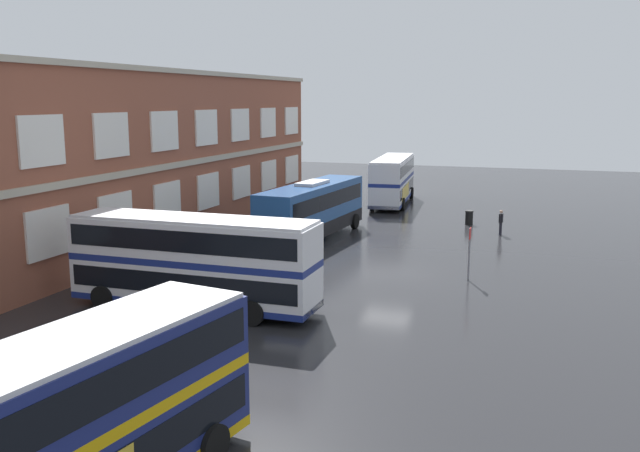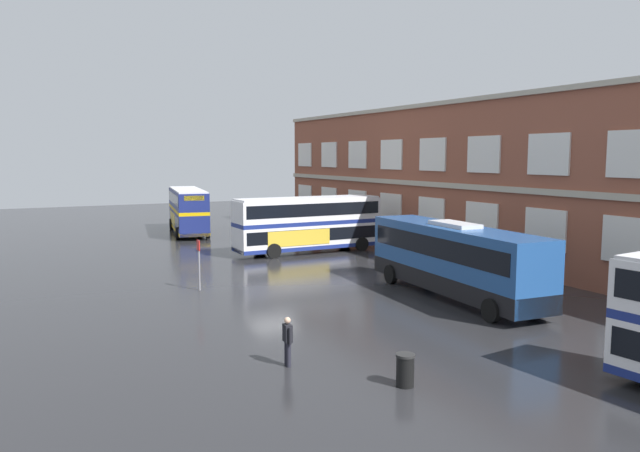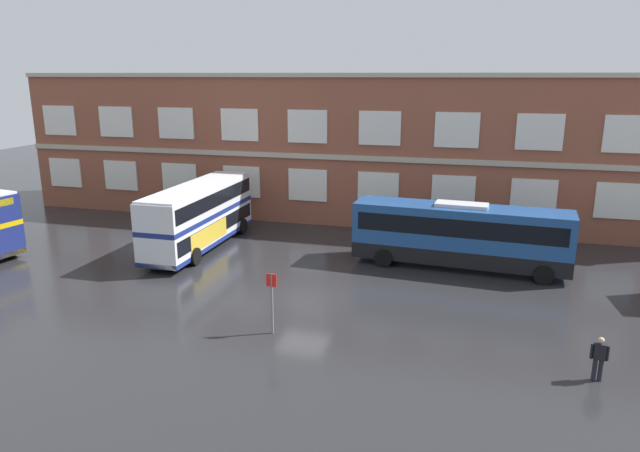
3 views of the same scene
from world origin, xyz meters
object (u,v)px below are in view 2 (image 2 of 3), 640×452
at_px(double_decker_middle, 308,223).
at_px(touring_coach, 454,260).
at_px(bus_stand_flag, 199,260).
at_px(double_decker_near, 188,210).
at_px(station_litter_bin, 405,370).
at_px(waiting_passenger, 288,339).

xyz_separation_m(double_decker_middle, touring_coach, (16.09, 0.25, -0.24)).
bearing_deg(bus_stand_flag, touring_coach, 56.22).
xyz_separation_m(double_decker_near, station_litter_bin, (39.72, -3.92, -1.63)).
height_order(double_decker_middle, touring_coach, double_decker_middle).
height_order(waiting_passenger, bus_stand_flag, bus_stand_flag).
xyz_separation_m(double_decker_near, touring_coach, (31.05, 5.19, -0.24)).
bearing_deg(double_decker_near, double_decker_middle, 18.28).
height_order(double_decker_middle, bus_stand_flag, double_decker_middle).
height_order(double_decker_middle, station_litter_bin, double_decker_middle).
bearing_deg(touring_coach, double_decker_middle, -179.12).
bearing_deg(touring_coach, station_litter_bin, -46.39).
distance_m(waiting_passenger, station_litter_bin, 4.17).
relative_size(double_decker_middle, bus_stand_flag, 4.08).
xyz_separation_m(waiting_passenger, station_litter_bin, (3.32, 2.49, -0.41)).
bearing_deg(double_decker_middle, double_decker_near, -161.72).
relative_size(double_decker_middle, station_litter_bin, 10.68).
distance_m(double_decker_near, touring_coach, 31.48).
distance_m(double_decker_middle, touring_coach, 16.09).
xyz_separation_m(touring_coach, waiting_passenger, (5.35, -11.59, -0.98)).
xyz_separation_m(waiting_passenger, bus_stand_flag, (-12.70, 0.61, 0.70)).
xyz_separation_m(double_decker_middle, bus_stand_flag, (8.74, -10.74, -0.51)).
xyz_separation_m(double_decker_near, bus_stand_flag, (23.70, -5.79, -0.51)).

